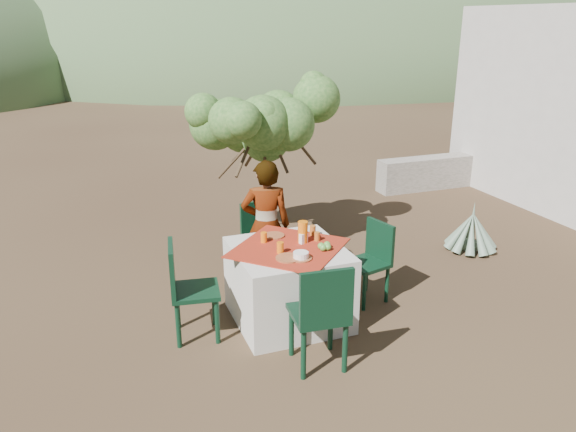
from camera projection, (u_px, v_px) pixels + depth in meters
The scene contains 24 objects.
ground at pixel (346, 308), 5.75m from camera, with size 160.00×160.00×0.00m, color #352418.
table at pixel (288, 284), 5.42m from camera, with size 1.30×1.30×0.76m.
chair_far at pixel (261, 236), 6.37m from camera, with size 0.46×0.46×0.85m.
chair_near at pixel (321, 313), 4.57m from camera, with size 0.48×0.48×0.96m.
chair_left at pixel (186, 286), 5.07m from camera, with size 0.49×0.49×0.93m.
chair_right at pixel (372, 258), 5.79m from camera, with size 0.47×0.47×0.84m.
person at pixel (266, 226), 5.96m from camera, with size 0.53×0.35×1.44m, color #8C6651.
shrub_tree at pixel (269, 131), 6.83m from camera, with size 1.63×1.60×1.91m.
agave at pixel (472, 232), 7.12m from camera, with size 0.66×0.67×0.71m.
stone_wall at pixel (446, 171), 9.85m from camera, with size 2.60×0.35×0.55m, color gray.
hill_near_right at pixel (278, 59), 41.52m from camera, with size 48.00×48.00×20.00m, color #3C552F.
hill_far_center at pixel (51, 52), 50.39m from camera, with size 60.00×60.00×24.00m, color gray.
hill_far_right at pixel (396, 49), 55.63m from camera, with size 36.00×36.00×14.00m, color gray.
plate_far at pixel (274, 236), 5.56m from camera, with size 0.21×0.21×0.01m, color brown.
plate_near at pixel (288, 258), 5.03m from camera, with size 0.23×0.23×0.01m, color brown.
glass_far at pixel (264, 237), 5.39m from camera, with size 0.06×0.06×0.10m, color orange.
glass_near at pixel (280, 248), 5.14m from camera, with size 0.06×0.06×0.10m, color orange.
juice_pitcher at pixel (303, 232), 5.37m from camera, with size 0.10×0.10×0.21m, color orange.
bowl_plate at pixel (301, 258), 5.03m from camera, with size 0.20×0.20×0.01m, color brown.
white_bowl at pixel (301, 255), 5.02m from camera, with size 0.14×0.14×0.05m, color white.
jar_left at pixel (317, 236), 5.43m from camera, with size 0.06×0.06×0.09m, color #BF6221.
jar_right at pixel (313, 230), 5.58m from camera, with size 0.06×0.06×0.10m, color #BF6221.
napkin_holder at pixel (303, 238), 5.37m from camera, with size 0.08×0.04×0.10m, color white.
fruit_cluster at pixel (325, 246), 5.22m from camera, with size 0.13×0.12×0.07m.
Camera 1 is at (-2.35, -4.58, 2.80)m, focal length 35.00 mm.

